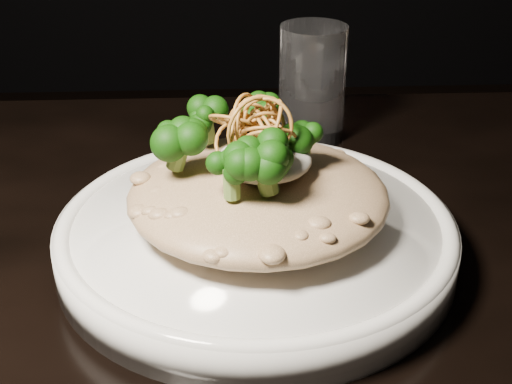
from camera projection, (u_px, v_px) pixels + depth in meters
plate at (256, 238)px, 0.54m from camera, size 0.30×0.30×0.03m
risotto at (258, 195)px, 0.52m from camera, size 0.19×0.19×0.04m
broccoli at (249, 138)px, 0.51m from camera, size 0.12×0.12×0.04m
cheese at (264, 160)px, 0.50m from camera, size 0.07×0.07×0.02m
shallots at (254, 123)px, 0.49m from camera, size 0.05×0.05×0.04m
drinking_glass at (312, 84)px, 0.72m from camera, size 0.08×0.08×0.12m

